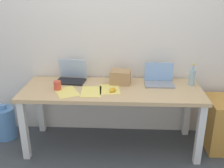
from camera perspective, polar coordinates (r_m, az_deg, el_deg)
The scene contains 14 objects.
ground_plane at distance 3.20m, azimuth -0.00°, elevation -12.98°, with size 8.00×8.00×0.00m, color #42474C.
back_wall at distance 3.10m, azimuth 0.37°, elevation 11.94°, with size 5.20×0.08×2.60m, color silver.
desk at distance 2.89m, azimuth -0.00°, elevation -2.61°, with size 1.95×0.70×0.72m.
laptop_left at distance 3.09m, azimuth -8.78°, elevation 1.64°, with size 0.35×0.27×0.25m.
laptop_right at distance 3.01m, azimuth 10.17°, elevation 0.93°, with size 0.32×0.21×0.23m.
beer_bottle at distance 3.05m, azimuth 16.97°, elevation 1.48°, with size 0.07×0.07×0.25m.
computer_mouse at distance 2.77m, azimuth 0.12°, elevation -1.31°, with size 0.06×0.10×0.03m, color gold.
cardboard_box at distance 2.98m, azimuth 1.83°, elevation 1.53°, with size 0.22×0.18×0.15m, color tan.
coffee_mug at distance 2.87m, azimuth -11.74°, elevation -0.30°, with size 0.08×0.08×0.10m, color #D84C38.
paper_sheet_center at distance 2.83m, azimuth -0.54°, elevation -1.11°, with size 0.21×0.30×0.00m, color #F4E06B.
paper_sheet_front_left at distance 2.80m, azimuth -9.77°, elevation -1.72°, with size 0.21×0.30×0.00m, color #F4E06B.
paper_yellow_folder at distance 2.78m, azimuth -4.53°, elevation -1.63°, with size 0.21×0.30×0.00m, color #F4E06B.
water_cooler_jug at distance 3.49m, azimuth -22.14°, elevation -7.79°, with size 0.25×0.25×0.44m.
filing_cabinet at distance 3.29m, azimuth 23.08°, elevation -7.93°, with size 0.40×0.48×0.58m, color #C68938.
Camera 1 is at (0.13, -2.65, 1.79)m, focal length 42.20 mm.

